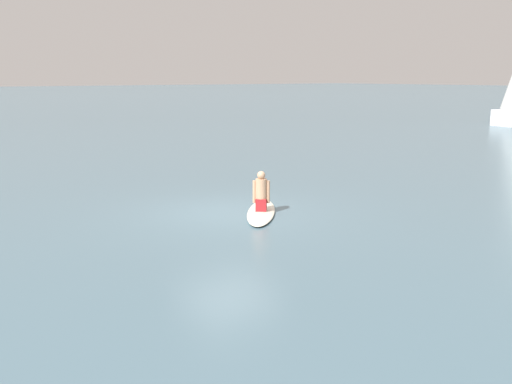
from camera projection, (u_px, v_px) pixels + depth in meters
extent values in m
plane|color=slate|center=(228.00, 213.00, 15.88)|extent=(400.00, 400.00, 0.00)
ellipsoid|color=silver|center=(261.00, 212.00, 15.78)|extent=(2.86, 2.60, 0.09)
cube|color=#A51E23|center=(261.00, 204.00, 15.74)|extent=(0.44, 0.43, 0.32)
cylinder|color=tan|center=(261.00, 189.00, 15.67)|extent=(0.42, 0.42, 0.53)
sphere|color=tan|center=(261.00, 175.00, 15.60)|extent=(0.21, 0.21, 0.21)
cylinder|color=tan|center=(254.00, 192.00, 15.69)|extent=(0.12, 0.12, 0.59)
cylinder|color=tan|center=(268.00, 192.00, 15.67)|extent=(0.12, 0.12, 0.59)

